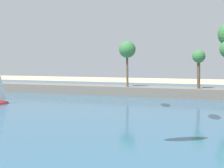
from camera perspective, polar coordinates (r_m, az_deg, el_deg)
sea at (r=58.36m, az=13.89°, el=-2.72°), size 220.00×89.71×0.06m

